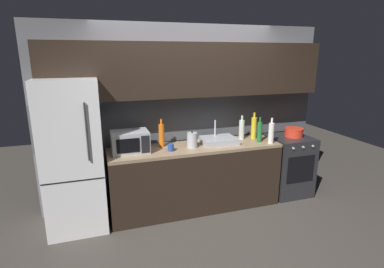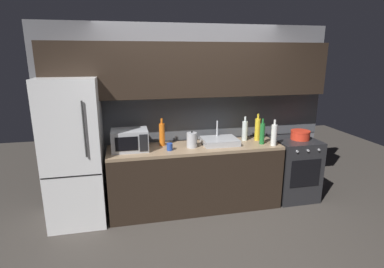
{
  "view_description": "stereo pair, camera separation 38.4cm",
  "coord_description": "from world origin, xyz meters",
  "px_view_note": "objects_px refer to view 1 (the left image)",
  "views": [
    {
      "loc": [
        -1.26,
        -2.79,
        2.1
      ],
      "look_at": [
        -0.05,
        0.9,
        1.07
      ],
      "focal_mm": 28.33,
      "sensor_mm": 36.0,
      "label": 1
    },
    {
      "loc": [
        -0.89,
        -2.89,
        2.1
      ],
      "look_at": [
        -0.05,
        0.9,
        1.07
      ],
      "focal_mm": 28.33,
      "sensor_mm": 36.0,
      "label": 2
    }
  ],
  "objects_px": {
    "refrigerator": "(73,156)",
    "microwave": "(130,142)",
    "cooking_pot": "(294,132)",
    "wine_bottle_yellow": "(254,128)",
    "wine_bottle_orange": "(162,135)",
    "mug_blue": "(171,147)",
    "wine_bottle_white": "(271,133)",
    "wine_bottle_clear": "(242,129)",
    "oven_range": "(288,165)",
    "kettle": "(192,140)",
    "wine_bottle_green": "(260,132)"
  },
  "relations": [
    {
      "from": "refrigerator",
      "to": "microwave",
      "type": "xyz_separation_m",
      "value": [
        0.68,
        0.02,
        0.11
      ]
    },
    {
      "from": "refrigerator",
      "to": "microwave",
      "type": "height_order",
      "value": "refrigerator"
    },
    {
      "from": "cooking_pot",
      "to": "wine_bottle_yellow",
      "type": "bearing_deg",
      "value": 171.17
    },
    {
      "from": "wine_bottle_orange",
      "to": "mug_blue",
      "type": "xyz_separation_m",
      "value": [
        0.07,
        -0.23,
        -0.11
      ]
    },
    {
      "from": "wine_bottle_white",
      "to": "wine_bottle_clear",
      "type": "height_order",
      "value": "wine_bottle_white"
    },
    {
      "from": "microwave",
      "to": "wine_bottle_clear",
      "type": "xyz_separation_m",
      "value": [
        1.62,
        0.11,
        0.01
      ]
    },
    {
      "from": "wine_bottle_white",
      "to": "cooking_pot",
      "type": "relative_size",
      "value": 1.3
    },
    {
      "from": "refrigerator",
      "to": "wine_bottle_white",
      "type": "height_order",
      "value": "refrigerator"
    },
    {
      "from": "oven_range",
      "to": "wine_bottle_white",
      "type": "xyz_separation_m",
      "value": [
        -0.46,
        -0.19,
        0.6
      ]
    },
    {
      "from": "microwave",
      "to": "wine_bottle_clear",
      "type": "bearing_deg",
      "value": 4.02
    },
    {
      "from": "mug_blue",
      "to": "cooking_pot",
      "type": "relative_size",
      "value": 0.34
    },
    {
      "from": "kettle",
      "to": "wine_bottle_yellow",
      "type": "xyz_separation_m",
      "value": [
        0.99,
        0.13,
        0.06
      ]
    },
    {
      "from": "microwave",
      "to": "wine_bottle_white",
      "type": "height_order",
      "value": "wine_bottle_white"
    },
    {
      "from": "wine_bottle_green",
      "to": "oven_range",
      "type": "bearing_deg",
      "value": 8.66
    },
    {
      "from": "microwave",
      "to": "wine_bottle_green",
      "type": "xyz_separation_m",
      "value": [
        1.78,
        -0.11,
        0.01
      ]
    },
    {
      "from": "oven_range",
      "to": "wine_bottle_clear",
      "type": "distance_m",
      "value": 0.97
    },
    {
      "from": "oven_range",
      "to": "wine_bottle_green",
      "type": "height_order",
      "value": "wine_bottle_green"
    },
    {
      "from": "wine_bottle_clear",
      "to": "wine_bottle_white",
      "type": "bearing_deg",
      "value": -48.69
    },
    {
      "from": "wine_bottle_orange",
      "to": "mug_blue",
      "type": "distance_m",
      "value": 0.27
    },
    {
      "from": "microwave",
      "to": "mug_blue",
      "type": "height_order",
      "value": "microwave"
    },
    {
      "from": "wine_bottle_yellow",
      "to": "cooking_pot",
      "type": "height_order",
      "value": "wine_bottle_yellow"
    },
    {
      "from": "oven_range",
      "to": "wine_bottle_white",
      "type": "height_order",
      "value": "wine_bottle_white"
    },
    {
      "from": "oven_range",
      "to": "wine_bottle_clear",
      "type": "xyz_separation_m",
      "value": [
        -0.75,
        0.13,
        0.59
      ]
    },
    {
      "from": "oven_range",
      "to": "wine_bottle_yellow",
      "type": "bearing_deg",
      "value": 170.15
    },
    {
      "from": "wine_bottle_yellow",
      "to": "wine_bottle_white",
      "type": "height_order",
      "value": "wine_bottle_yellow"
    },
    {
      "from": "oven_range",
      "to": "wine_bottle_white",
      "type": "distance_m",
      "value": 0.78
    },
    {
      "from": "wine_bottle_white",
      "to": "wine_bottle_orange",
      "type": "height_order",
      "value": "wine_bottle_orange"
    },
    {
      "from": "wine_bottle_clear",
      "to": "wine_bottle_green",
      "type": "distance_m",
      "value": 0.28
    },
    {
      "from": "wine_bottle_yellow",
      "to": "mug_blue",
      "type": "height_order",
      "value": "wine_bottle_yellow"
    },
    {
      "from": "kettle",
      "to": "cooking_pot",
      "type": "height_order",
      "value": "kettle"
    },
    {
      "from": "wine_bottle_orange",
      "to": "wine_bottle_green",
      "type": "bearing_deg",
      "value": -9.31
    },
    {
      "from": "wine_bottle_white",
      "to": "wine_bottle_orange",
      "type": "xyz_separation_m",
      "value": [
        -1.47,
        0.32,
        0.01
      ]
    },
    {
      "from": "wine_bottle_green",
      "to": "mug_blue",
      "type": "height_order",
      "value": "wine_bottle_green"
    },
    {
      "from": "wine_bottle_clear",
      "to": "microwave",
      "type": "bearing_deg",
      "value": -175.98
    },
    {
      "from": "oven_range",
      "to": "wine_bottle_orange",
      "type": "bearing_deg",
      "value": 176.09
    },
    {
      "from": "refrigerator",
      "to": "oven_range",
      "type": "distance_m",
      "value": 3.08
    },
    {
      "from": "microwave",
      "to": "mug_blue",
      "type": "xyz_separation_m",
      "value": [
        0.5,
        -0.12,
        -0.09
      ]
    },
    {
      "from": "oven_range",
      "to": "wine_bottle_green",
      "type": "bearing_deg",
      "value": -171.34
    },
    {
      "from": "oven_range",
      "to": "kettle",
      "type": "distance_m",
      "value": 1.66
    },
    {
      "from": "cooking_pot",
      "to": "wine_bottle_white",
      "type": "bearing_deg",
      "value": -159.61
    },
    {
      "from": "mug_blue",
      "to": "wine_bottle_orange",
      "type": "bearing_deg",
      "value": 105.96
    },
    {
      "from": "wine_bottle_clear",
      "to": "wine_bottle_orange",
      "type": "relative_size",
      "value": 0.93
    },
    {
      "from": "wine_bottle_yellow",
      "to": "wine_bottle_green",
      "type": "xyz_separation_m",
      "value": [
        -0.01,
        -0.19,
        -0.01
      ]
    },
    {
      "from": "oven_range",
      "to": "mug_blue",
      "type": "relative_size",
      "value": 9.58
    },
    {
      "from": "microwave",
      "to": "wine_bottle_white",
      "type": "xyz_separation_m",
      "value": [
        1.9,
        -0.21,
        0.01
      ]
    },
    {
      "from": "mug_blue",
      "to": "cooking_pot",
      "type": "distance_m",
      "value": 1.93
    },
    {
      "from": "wine_bottle_green",
      "to": "mug_blue",
      "type": "bearing_deg",
      "value": -179.45
    },
    {
      "from": "wine_bottle_green",
      "to": "microwave",
      "type": "bearing_deg",
      "value": 176.5
    },
    {
      "from": "cooking_pot",
      "to": "wine_bottle_clear",
      "type": "bearing_deg",
      "value": 170.73
    },
    {
      "from": "wine_bottle_yellow",
      "to": "wine_bottle_white",
      "type": "relative_size",
      "value": 1.08
    }
  ]
}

